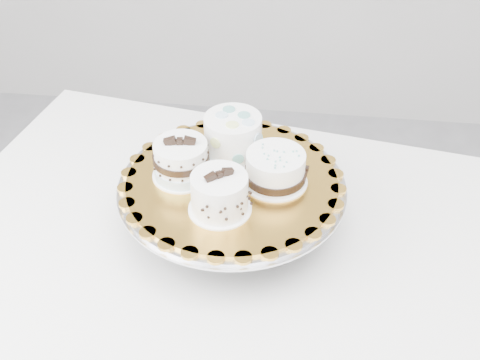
# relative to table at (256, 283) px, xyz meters

# --- Properties ---
(table) EXTENTS (1.30, 0.98, 0.75)m
(table) POSITION_rel_table_xyz_m (0.00, 0.00, 0.00)
(table) COLOR white
(table) RESTS_ON floor
(cake_stand) EXTENTS (0.39, 0.39, 0.11)m
(cake_stand) POSITION_rel_table_xyz_m (-0.05, 0.06, 0.15)
(cake_stand) COLOR gray
(cake_stand) RESTS_ON table
(cake_board) EXTENTS (0.37, 0.37, 0.01)m
(cake_board) POSITION_rel_table_xyz_m (-0.05, 0.06, 0.19)
(cake_board) COLOR #C7882A
(cake_board) RESTS_ON cake_stand
(cake_swirl) EXTENTS (0.12, 0.12, 0.08)m
(cake_swirl) POSITION_rel_table_xyz_m (-0.06, -0.02, 0.22)
(cake_swirl) COLOR white
(cake_swirl) RESTS_ON cake_board
(cake_banded) EXTENTS (0.10, 0.10, 0.08)m
(cake_banded) POSITION_rel_table_xyz_m (-0.13, 0.06, 0.22)
(cake_banded) COLOR white
(cake_banded) RESTS_ON cake_board
(cake_dots) EXTENTS (0.12, 0.12, 0.08)m
(cake_dots) POSITION_rel_table_xyz_m (-0.06, 0.13, 0.23)
(cake_dots) COLOR white
(cake_dots) RESTS_ON cake_board
(cake_ribbon) EXTENTS (0.12, 0.11, 0.06)m
(cake_ribbon) POSITION_rel_table_xyz_m (0.02, 0.06, 0.22)
(cake_ribbon) COLOR white
(cake_ribbon) RESTS_ON cake_board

